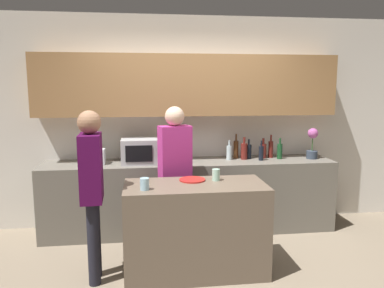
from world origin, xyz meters
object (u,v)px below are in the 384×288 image
Objects in this scene: cup_1 at (145,184)px; cup_0 at (216,175)px; microwave at (143,151)px; bottle_2 at (244,151)px; bottle_7 at (280,151)px; toaster at (94,157)px; bottle_3 at (249,151)px; bottle_4 at (261,153)px; bottle_6 at (271,149)px; bottle_0 at (229,152)px; person_left at (175,166)px; plate_on_island at (192,180)px; person_center at (92,182)px; bottle_1 at (236,149)px; potted_plant at (312,143)px; bottle_5 at (263,150)px.

cup_0 is at bearing 19.78° from cup_1.
microwave is at bearing 126.71° from cup_0.
bottle_7 is (0.47, -0.02, -0.01)m from bottle_2.
toaster is 2.33m from bottle_7.
bottle_3 is 0.18m from bottle_4.
bottle_6 is (0.30, 0.02, 0.02)m from bottle_3.
bottle_2 is 0.47m from bottle_7.
bottle_0 is 0.16× the size of person_left.
person_left is at bearing -142.99° from bottle_0.
cup_1 is at bearing -130.16° from bottle_0.
microwave is 1.05m from plate_on_island.
cup_1 reaches higher than plate_on_island.
cup_1 is 0.49m from person_center.
cup_0 is at bearing -130.74° from bottle_6.
bottle_7 reaches higher than cup_0.
bottle_6 is at bearing 4.52° from microwave.
bottle_2 is at bearing 155.09° from bottle_4.
microwave is 2.00× the size of plate_on_island.
bottle_1 is 1.18× the size of bottle_7.
potted_plant is 0.70m from bottle_4.
potted_plant reaches higher than bottle_5.
person_left reaches higher than bottle_7.
microwave reaches higher than bottle_2.
bottle_0 is (-1.08, 0.06, -0.10)m from potted_plant.
bottle_1 is (1.19, 0.14, -0.03)m from microwave.
bottle_7 is 2.47× the size of cup_1.
plate_on_island is 0.45m from person_left.
bottle_3 is (0.07, 0.05, -0.01)m from bottle_2.
bottle_3 is (1.35, 0.11, -0.05)m from microwave.
bottle_1 is 0.17m from bottle_3.
bottle_1 is 0.12m from bottle_2.
bottle_0 is 1.66m from cup_1.
bottle_5 is 1.49m from plate_on_island.
cup_1 is at bearing -160.22° from cup_0.
bottle_0 is 0.58m from bottle_6.
microwave is 1.99× the size of bottle_5.
bottle_5 reaches higher than cup_0.
bottle_4 is at bearing -0.91° from toaster.
person_center is (-2.63, -1.12, -0.14)m from potted_plant.
person_center is at bearing -83.75° from toaster.
bottle_7 is at bearing -9.34° from bottle_3.
bottle_4 reaches higher than toaster.
toaster is 0.86× the size of bottle_6.
cup_1 is (-1.64, -1.34, -0.06)m from bottle_6.
microwave reaches higher than cup_0.
bottle_0 is (1.67, 0.06, 0.01)m from toaster.
bottle_7 reaches higher than cup_1.
bottle_5 is at bearing 6.58° from bottle_0.
potted_plant is 2.47m from cup_1.
potted_plant is at bearing 2.72° from bottle_4.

